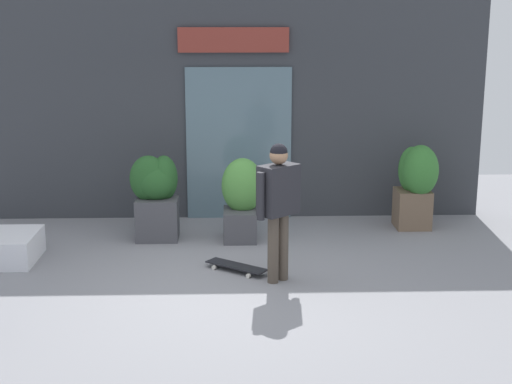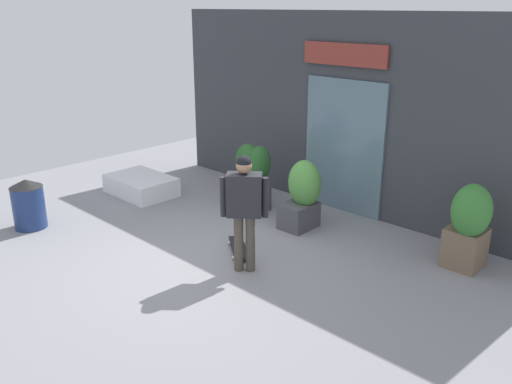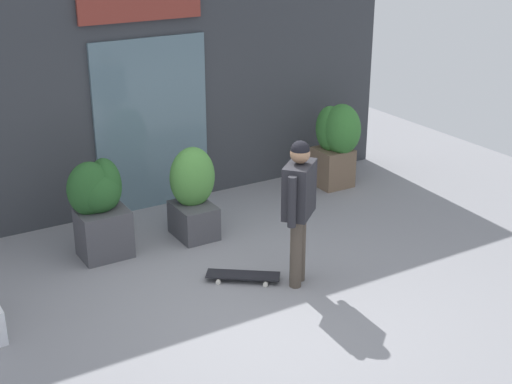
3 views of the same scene
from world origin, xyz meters
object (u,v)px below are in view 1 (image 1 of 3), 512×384
object	(u,v)px
planter_box_left	(416,181)
planter_box_right	(242,196)
skateboard	(237,266)
skateboarder	(278,198)
planter_box_mid	(156,191)

from	to	relation	value
planter_box_left	planter_box_right	world-z (taller)	planter_box_left
skateboard	planter_box_left	xyz separation A→B (m)	(2.63, 1.83, 0.65)
skateboarder	planter_box_right	size ratio (longest dim) A/B	1.44
skateboard	planter_box_mid	size ratio (longest dim) A/B	0.66
skateboard	planter_box_mid	xyz separation A→B (m)	(-1.10, 1.43, 0.62)
planter_box_right	planter_box_left	bearing A→B (deg)	9.56
skateboarder	planter_box_mid	xyz separation A→B (m)	(-1.59, 1.78, -0.33)
skateboarder	skateboard	world-z (taller)	skateboarder
skateboarder	skateboard	bearing A→B (deg)	13.36
planter_box_left	skateboard	bearing A→B (deg)	-145.19
planter_box_left	planter_box_mid	size ratio (longest dim) A/B	1.06
skateboard	planter_box_right	distance (m)	1.50
planter_box_right	planter_box_mid	world-z (taller)	planter_box_mid
planter_box_right	planter_box_mid	xyz separation A→B (m)	(-1.19, 0.03, 0.07)
skateboard	planter_box_left	size ratio (longest dim) A/B	0.62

